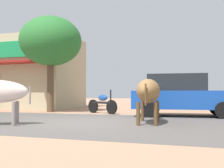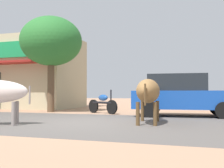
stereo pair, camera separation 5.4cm
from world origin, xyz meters
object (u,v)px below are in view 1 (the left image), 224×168
parked_hatchback_car (182,95)px  parked_motorcycle (102,103)px  cow_far_dark (149,92)px  roadside_tree (51,42)px

parked_hatchback_car → parked_motorcycle: 3.51m
parked_hatchback_car → cow_far_dark: bearing=-105.2°
roadside_tree → cow_far_dark: size_ratio=1.79×
parked_hatchback_car → cow_far_dark: 3.04m
roadside_tree → parked_hatchback_car: (6.24, -0.57, -2.57)m
parked_motorcycle → parked_hatchback_car: bearing=-5.7°
parked_hatchback_car → cow_far_dark: parked_hatchback_car is taller
parked_hatchback_car → parked_motorcycle: bearing=174.3°
roadside_tree → cow_far_dark: 6.92m
roadside_tree → parked_hatchback_car: roadside_tree is taller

